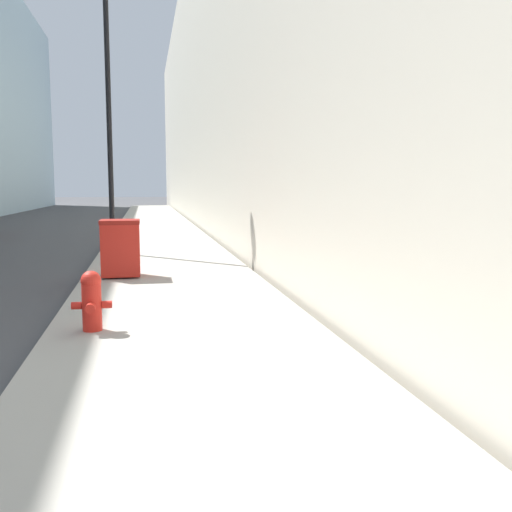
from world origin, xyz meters
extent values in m
cube|color=#9E998E|center=(5.22, 18.00, 0.08)|extent=(3.36, 60.00, 0.15)
cube|color=beige|center=(13.00, 26.00, 6.65)|extent=(12.00, 60.00, 13.30)
cylinder|color=red|center=(4.09, 2.33, 0.44)|extent=(0.23, 0.23, 0.56)
sphere|color=red|center=(4.09, 2.33, 0.76)|extent=(0.24, 0.24, 0.24)
cylinder|color=red|center=(4.09, 2.33, 0.83)|extent=(0.06, 0.06, 0.05)
cylinder|color=red|center=(4.09, 2.15, 0.46)|extent=(0.11, 0.12, 0.11)
cylinder|color=red|center=(3.92, 2.33, 0.46)|extent=(0.12, 0.09, 0.09)
cylinder|color=red|center=(4.27, 2.33, 0.46)|extent=(0.12, 0.09, 0.09)
cube|color=red|center=(4.27, 6.46, 0.68)|extent=(0.71, 0.65, 0.98)
cube|color=maroon|center=(4.27, 6.46, 1.21)|extent=(0.73, 0.67, 0.08)
cylinder|color=black|center=(3.97, 6.74, 0.23)|extent=(0.05, 0.16, 0.16)
cylinder|color=black|center=(4.57, 6.74, 0.23)|extent=(0.05, 0.16, 0.16)
cylinder|color=black|center=(3.90, 10.53, 0.28)|extent=(0.25, 0.25, 0.25)
cylinder|color=black|center=(3.90, 10.53, 3.35)|extent=(0.13, 0.13, 6.40)
camera|label=1|loc=(4.75, -4.62, 1.87)|focal=40.00mm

